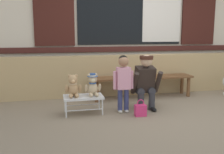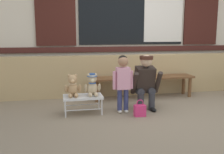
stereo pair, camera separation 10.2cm
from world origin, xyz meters
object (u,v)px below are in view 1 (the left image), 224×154
wooden_bench_long (142,80)px  handbag_on_ground (140,110)px  teddy_bear_with_hat (93,85)px  adult_crouching (146,82)px  small_display_bench (83,98)px  teddy_bear_plain (73,86)px  child_standing (123,77)px

wooden_bench_long → handbag_on_ground: (-0.43, -1.14, -0.28)m
teddy_bear_with_hat → adult_crouching: bearing=2.7°
teddy_bear_with_hat → adult_crouching: size_ratio=0.38×
wooden_bench_long → adult_crouching: size_ratio=2.21×
small_display_bench → teddy_bear_with_hat: size_ratio=1.76×
handbag_on_ground → small_display_bench: bearing=159.6°
small_display_bench → teddy_bear_plain: teddy_bear_plain is taller
wooden_bench_long → adult_crouching: adult_crouching is taller
teddy_bear_with_hat → adult_crouching: (0.93, 0.04, 0.01)m
adult_crouching → wooden_bench_long: bearing=74.5°
adult_crouching → teddy_bear_with_hat: bearing=-177.3°
teddy_bear_plain → handbag_on_ground: (1.04, -0.33, -0.37)m
teddy_bear_with_hat → teddy_bear_plain: bearing=-179.9°
wooden_bench_long → teddy_bear_with_hat: teddy_bear_with_hat is taller
wooden_bench_long → teddy_bear_plain: bearing=-150.9°
small_display_bench → handbag_on_ground: bearing=-20.4°
handbag_on_ground → child_standing: bearing=131.0°
teddy_bear_plain → handbag_on_ground: teddy_bear_plain is taller
adult_crouching → handbag_on_ground: 0.57m
adult_crouching → teddy_bear_plain: bearing=-178.0°
teddy_bear_plain → teddy_bear_with_hat: bearing=0.1°
child_standing → adult_crouching: bearing=15.4°
teddy_bear_plain → handbag_on_ground: 1.15m
teddy_bear_with_hat → child_standing: 0.52m
small_display_bench → adult_crouching: adult_crouching is taller
wooden_bench_long → teddy_bear_with_hat: size_ratio=5.78×
child_standing → adult_crouching: size_ratio=1.01×
teddy_bear_plain → teddy_bear_with_hat: 0.32m
wooden_bench_long → child_standing: bearing=-126.0°
teddy_bear_with_hat → handbag_on_ground: (0.72, -0.33, -0.38)m
teddy_bear_plain → adult_crouching: adult_crouching is taller
teddy_bear_plain → teddy_bear_with_hat: size_ratio=1.00×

